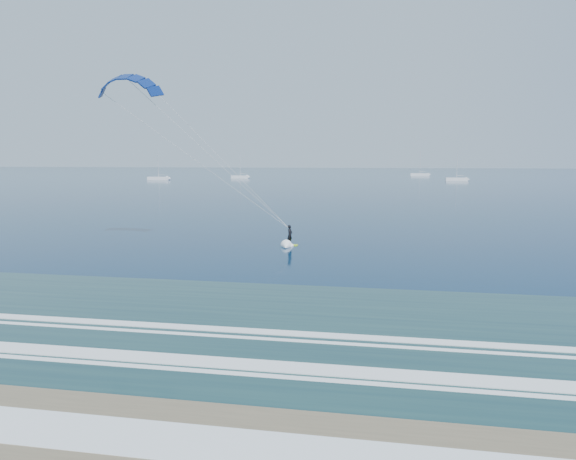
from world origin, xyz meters
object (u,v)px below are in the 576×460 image
(sailboat_0, at_px, (159,178))
(sailboat_3, at_px, (420,174))
(sailboat_2, at_px, (457,179))
(sailboat_1, at_px, (240,177))
(kitesurfer_rig, at_px, (211,156))

(sailboat_0, height_order, sailboat_3, sailboat_3)
(sailboat_2, bearing_deg, sailboat_1, 173.90)
(kitesurfer_rig, height_order, sailboat_0, kitesurfer_rig)
(kitesurfer_rig, relative_size, sailboat_0, 1.55)
(sailboat_1, height_order, sailboat_3, sailboat_3)
(kitesurfer_rig, distance_m, sailboat_3, 215.97)
(sailboat_1, distance_m, sailboat_3, 90.75)
(kitesurfer_rig, xyz_separation_m, sailboat_3, (34.93, 212.98, -7.88))
(kitesurfer_rig, height_order, sailboat_1, kitesurfer_rig)
(sailboat_0, bearing_deg, kitesurfer_rig, -64.25)
(sailboat_1, xyz_separation_m, sailboat_3, (77.48, 47.25, 0.01))
(kitesurfer_rig, height_order, sailboat_3, kitesurfer_rig)
(sailboat_0, bearing_deg, sailboat_1, 36.71)
(kitesurfer_rig, height_order, sailboat_2, kitesurfer_rig)
(kitesurfer_rig, xyz_separation_m, sailboat_0, (-70.05, 145.22, -7.89))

